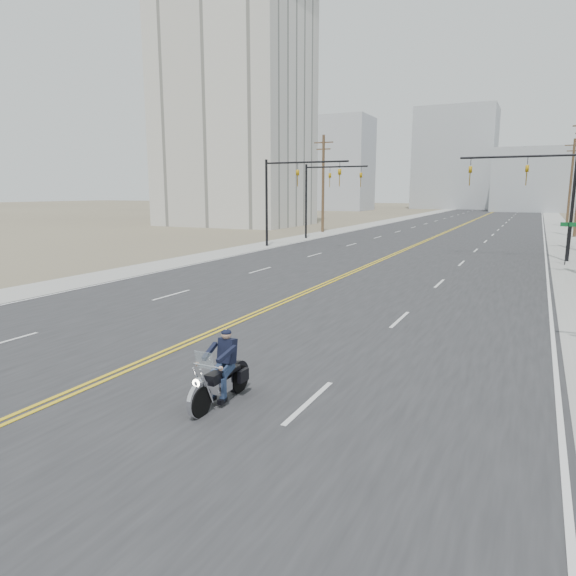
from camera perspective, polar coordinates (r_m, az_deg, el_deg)
The scene contains 15 objects.
road at distance 76.14m, azimuth 19.06°, elevation 6.73°, with size 20.00×200.00×0.01m, color #303033.
sidewalk_left at distance 78.35m, azimuth 10.64°, elevation 7.22°, with size 3.00×200.00×0.01m, color #A5A5A0.
sidewalk_right at distance 75.64m, azimuth 27.77°, elevation 6.07°, with size 3.00×200.00×0.01m, color #A5A5A0.
traffic_mast_left at distance 41.60m, azimuth 0.09°, elevation 11.33°, with size 7.10×0.26×7.00m.
traffic_mast_right at distance 37.47m, azimuth 26.11°, elevation 10.34°, with size 7.10×0.26×7.00m.
traffic_mast_far at distance 49.05m, azimuth 3.87°, elevation 11.12°, with size 6.10×0.26×7.00m.
street_sign at distance 35.61m, azimuth 28.63°, elevation 5.10°, with size 0.90×0.06×2.62m.
utility_pole_e at distance 75.56m, azimuth 28.92°, elevation 10.32°, with size 2.20×0.30×11.00m.
utility_pole_left at distance 57.67m, azimuth 3.92°, elevation 11.65°, with size 2.20×0.30×10.50m.
apartment_block at distance 71.72m, azimuth -5.96°, elevation 19.06°, with size 18.00×14.00×30.00m, color silver.
haze_bldg_a at distance 128.45m, azimuth 5.88°, elevation 13.52°, with size 14.00×12.00×22.00m, color #B7BCC6.
haze_bldg_b at distance 130.50m, azimuth 25.83°, elevation 10.73°, with size 18.00×14.00×14.00m, color #ADB2B7.
haze_bldg_d at distance 147.24m, azimuth 18.06°, elevation 13.47°, with size 20.00×15.00×26.00m, color #ADB2B7.
haze_bldg_f at distance 147.84m, azimuth 2.31°, elevation 12.02°, with size 12.00×12.00×16.00m, color #ADB2B7.
motorcyclist at distance 11.00m, azimuth -7.58°, elevation -8.87°, with size 0.86×2.02×1.58m, color black, non-canonical shape.
Camera 1 is at (9.08, -5.47, 4.45)m, focal length 32.00 mm.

